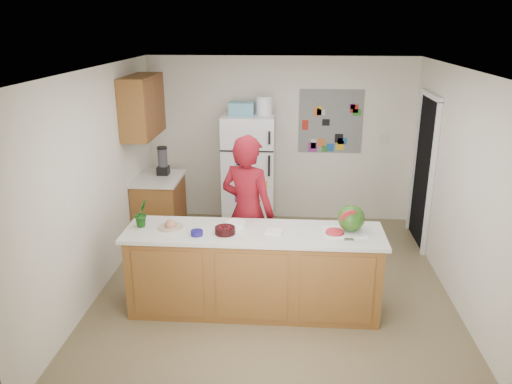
# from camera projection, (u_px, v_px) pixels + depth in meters

# --- Properties ---
(floor) EXTENTS (4.00, 4.50, 0.02)m
(floor) POSITION_uv_depth(u_px,v_px,m) (274.00, 287.00, 5.90)
(floor) COLOR brown
(floor) RESTS_ON ground
(wall_back) EXTENTS (4.00, 0.02, 2.50)m
(wall_back) POSITION_uv_depth(u_px,v_px,m) (280.00, 140.00, 7.62)
(wall_back) COLOR beige
(wall_back) RESTS_ON ground
(wall_left) EXTENTS (0.02, 4.50, 2.50)m
(wall_left) POSITION_uv_depth(u_px,v_px,m) (97.00, 182.00, 5.62)
(wall_left) COLOR beige
(wall_left) RESTS_ON ground
(wall_right) EXTENTS (0.02, 4.50, 2.50)m
(wall_right) POSITION_uv_depth(u_px,v_px,m) (462.00, 190.00, 5.36)
(wall_right) COLOR beige
(wall_right) RESTS_ON ground
(ceiling) EXTENTS (4.00, 4.50, 0.02)m
(ceiling) POSITION_uv_depth(u_px,v_px,m) (277.00, 69.00, 5.08)
(ceiling) COLOR white
(ceiling) RESTS_ON wall_back
(doorway) EXTENTS (0.03, 0.85, 2.04)m
(doorway) POSITION_uv_depth(u_px,v_px,m) (424.00, 172.00, 6.80)
(doorway) COLOR black
(doorway) RESTS_ON ground
(peninsula_base) EXTENTS (2.60, 0.62, 0.88)m
(peninsula_base) POSITION_uv_depth(u_px,v_px,m) (254.00, 273.00, 5.29)
(peninsula_base) COLOR brown
(peninsula_base) RESTS_ON floor
(peninsula_top) EXTENTS (2.68, 0.70, 0.04)m
(peninsula_top) POSITION_uv_depth(u_px,v_px,m) (254.00, 233.00, 5.14)
(peninsula_top) COLOR silver
(peninsula_top) RESTS_ON peninsula_base
(side_counter_base) EXTENTS (0.60, 0.80, 0.86)m
(side_counter_base) POSITION_uv_depth(u_px,v_px,m) (160.00, 208.00, 7.14)
(side_counter_base) COLOR brown
(side_counter_base) RESTS_ON floor
(side_counter_top) EXTENTS (0.64, 0.84, 0.04)m
(side_counter_top) POSITION_uv_depth(u_px,v_px,m) (158.00, 178.00, 7.00)
(side_counter_top) COLOR silver
(side_counter_top) RESTS_ON side_counter_base
(upper_cabinets) EXTENTS (0.35, 1.00, 0.80)m
(upper_cabinets) POSITION_uv_depth(u_px,v_px,m) (142.00, 106.00, 6.63)
(upper_cabinets) COLOR brown
(upper_cabinets) RESTS_ON wall_left
(refrigerator) EXTENTS (0.75, 0.70, 1.70)m
(refrigerator) POSITION_uv_depth(u_px,v_px,m) (249.00, 172.00, 7.42)
(refrigerator) COLOR silver
(refrigerator) RESTS_ON floor
(fridge_top_bin) EXTENTS (0.35, 0.28, 0.18)m
(fridge_top_bin) POSITION_uv_depth(u_px,v_px,m) (242.00, 108.00, 7.13)
(fridge_top_bin) COLOR #5999B2
(fridge_top_bin) RESTS_ON refrigerator
(photo_collage) EXTENTS (0.95, 0.01, 0.95)m
(photo_collage) POSITION_uv_depth(u_px,v_px,m) (331.00, 122.00, 7.46)
(photo_collage) COLOR slate
(photo_collage) RESTS_ON wall_back
(person) EXTENTS (0.78, 0.67, 1.81)m
(person) POSITION_uv_depth(u_px,v_px,m) (248.00, 213.00, 5.67)
(person) COLOR maroon
(person) RESTS_ON floor
(blender_appliance) EXTENTS (0.13, 0.13, 0.38)m
(blender_appliance) POSITION_uv_depth(u_px,v_px,m) (163.00, 162.00, 7.05)
(blender_appliance) COLOR black
(blender_appliance) RESTS_ON side_counter_top
(cutting_board) EXTENTS (0.45, 0.36, 0.01)m
(cutting_board) POSITION_uv_depth(u_px,v_px,m) (345.00, 232.00, 5.11)
(cutting_board) COLOR silver
(cutting_board) RESTS_ON peninsula_top
(watermelon) EXTENTS (0.27, 0.27, 0.27)m
(watermelon) POSITION_uv_depth(u_px,v_px,m) (351.00, 218.00, 5.07)
(watermelon) COLOR #21571A
(watermelon) RESTS_ON cutting_board
(watermelon_slice) EXTENTS (0.18, 0.18, 0.02)m
(watermelon_slice) POSITION_uv_depth(u_px,v_px,m) (335.00, 232.00, 5.06)
(watermelon_slice) COLOR #C0153D
(watermelon_slice) RESTS_ON cutting_board
(cherry_bowl) EXTENTS (0.27, 0.27, 0.07)m
(cherry_bowl) POSITION_uv_depth(u_px,v_px,m) (225.00, 230.00, 5.07)
(cherry_bowl) COLOR black
(cherry_bowl) RESTS_ON peninsula_top
(white_bowl) EXTENTS (0.25, 0.25, 0.06)m
(white_bowl) POSITION_uv_depth(u_px,v_px,m) (236.00, 224.00, 5.23)
(white_bowl) COLOR white
(white_bowl) RESTS_ON peninsula_top
(cobalt_bowl) EXTENTS (0.13, 0.13, 0.05)m
(cobalt_bowl) POSITION_uv_depth(u_px,v_px,m) (197.00, 233.00, 5.03)
(cobalt_bowl) COLOR navy
(cobalt_bowl) RESTS_ON peninsula_top
(plate) EXTENTS (0.30, 0.30, 0.02)m
(plate) POSITION_uv_depth(u_px,v_px,m) (171.00, 227.00, 5.22)
(plate) COLOR beige
(plate) RESTS_ON peninsula_top
(paper_towel) EXTENTS (0.20, 0.18, 0.02)m
(paper_towel) POSITION_uv_depth(u_px,v_px,m) (274.00, 232.00, 5.10)
(paper_towel) COLOR white
(paper_towel) RESTS_ON peninsula_top
(keys) EXTENTS (0.09, 0.04, 0.01)m
(keys) POSITION_uv_depth(u_px,v_px,m) (349.00, 239.00, 4.92)
(keys) COLOR gray
(keys) RESTS_ON peninsula_top
(potted_plant) EXTENTS (0.16, 0.19, 0.29)m
(potted_plant) POSITION_uv_depth(u_px,v_px,m) (141.00, 213.00, 5.22)
(potted_plant) COLOR #17480C
(potted_plant) RESTS_ON peninsula_top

